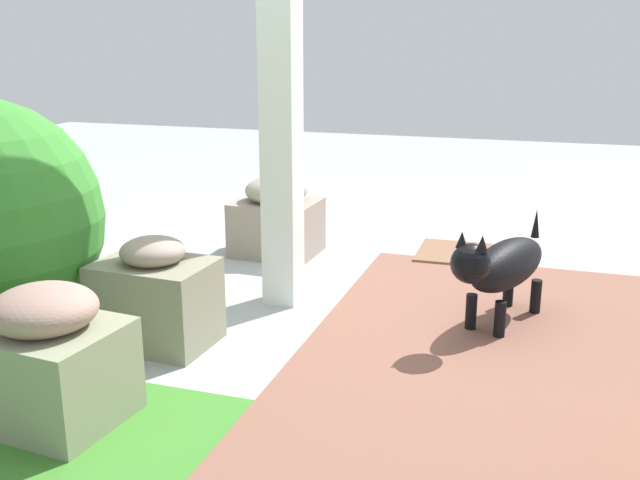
# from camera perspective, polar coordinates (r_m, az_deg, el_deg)

# --- Properties ---
(ground_plane) EXTENTS (12.00, 12.00, 0.00)m
(ground_plane) POSITION_cam_1_polar(r_m,az_deg,el_deg) (3.45, 2.60, -5.19)
(ground_plane) COLOR #9CA1A2
(brick_path) EXTENTS (1.80, 2.40, 0.02)m
(brick_path) POSITION_cam_1_polar(r_m,az_deg,el_deg) (3.01, 16.33, -8.93)
(brick_path) COLOR brown
(brick_path) RESTS_ON ground
(porch_pillar) EXTENTS (0.16, 0.16, 2.35)m
(porch_pillar) POSITION_cam_1_polar(r_m,az_deg,el_deg) (3.30, -3.13, 14.71)
(porch_pillar) COLOR white
(porch_pillar) RESTS_ON ground
(stone_planter_nearest) EXTENTS (0.48, 0.41, 0.46)m
(stone_planter_nearest) POSITION_cam_1_polar(r_m,az_deg,el_deg) (4.22, -3.42, 1.74)
(stone_planter_nearest) COLOR gray
(stone_planter_nearest) RESTS_ON ground
(stone_planter_mid) EXTENTS (0.48, 0.36, 0.45)m
(stone_planter_mid) POSITION_cam_1_polar(r_m,az_deg,el_deg) (3.06, -12.76, -4.32)
(stone_planter_mid) COLOR gray
(stone_planter_mid) RESTS_ON ground
(stone_planter_far) EXTENTS (0.49, 0.43, 0.47)m
(stone_planter_far) POSITION_cam_1_polar(r_m,az_deg,el_deg) (2.55, -20.46, -8.67)
(stone_planter_far) COLOR gray
(stone_planter_far) RESTS_ON ground
(terracotta_pot_tall) EXTENTS (0.30, 0.30, 0.72)m
(terracotta_pot_tall) POSITION_cam_1_polar(r_m,az_deg,el_deg) (4.20, -21.74, 1.19)
(terracotta_pot_tall) COLOR #C5703E
(terracotta_pot_tall) RESTS_ON ground
(dog) EXTENTS (0.40, 0.69, 0.49)m
(dog) POSITION_cam_1_polar(r_m,az_deg,el_deg) (3.21, 14.06, -1.98)
(dog) COLOR black
(dog) RESTS_ON ground
(doormat) EXTENTS (0.61, 0.48, 0.03)m
(doormat) POSITION_cam_1_polar(r_m,az_deg,el_deg) (4.27, 11.73, -1.16)
(doormat) COLOR brown
(doormat) RESTS_ON ground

